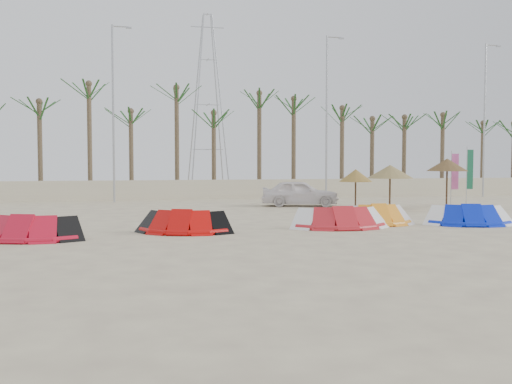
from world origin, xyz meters
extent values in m
plane|color=beige|center=(0.00, 0.00, 0.00)|extent=(120.00, 120.00, 0.00)
cube|color=beige|center=(0.00, 22.00, 0.65)|extent=(60.00, 0.30, 1.30)
cylinder|color=brown|center=(-4.00, 23.50, 3.25)|extent=(0.32, 0.32, 6.50)
ellipsoid|color=#194719|center=(-4.00, 23.50, 6.50)|extent=(4.00, 4.00, 2.40)
cylinder|color=brown|center=(6.00, 23.50, 3.25)|extent=(0.32, 0.32, 6.50)
ellipsoid|color=#194719|center=(6.00, 23.50, 6.50)|extent=(4.00, 4.00, 2.40)
cylinder|color=brown|center=(16.00, 23.50, 3.25)|extent=(0.32, 0.32, 6.50)
ellipsoid|color=#194719|center=(16.00, 23.50, 6.50)|extent=(4.00, 4.00, 2.40)
cylinder|color=brown|center=(24.00, 23.50, 3.25)|extent=(0.32, 0.32, 6.50)
ellipsoid|color=#194719|center=(24.00, 23.50, 6.50)|extent=(4.00, 4.00, 2.40)
cylinder|color=#A5A8AD|center=(-6.00, 20.00, 5.50)|extent=(0.14, 0.14, 11.00)
cylinder|color=#A5A8AD|center=(-5.50, 20.00, 10.90)|extent=(1.00, 0.08, 0.08)
cube|color=#A5A8AD|center=(-5.00, 20.00, 10.85)|extent=(0.35, 0.14, 0.10)
cylinder|color=#A5A8AD|center=(8.00, 20.00, 5.50)|extent=(0.14, 0.14, 11.00)
cylinder|color=#A5A8AD|center=(8.50, 20.00, 10.90)|extent=(1.00, 0.08, 0.08)
cube|color=#A5A8AD|center=(9.00, 20.00, 10.85)|extent=(0.35, 0.14, 0.10)
cylinder|color=#A5A8AD|center=(20.00, 20.00, 5.50)|extent=(0.14, 0.14, 11.00)
cylinder|color=#A5A8AD|center=(20.50, 20.00, 10.90)|extent=(1.00, 0.08, 0.08)
cube|color=#A5A8AD|center=(21.00, 20.00, 10.85)|extent=(0.35, 0.14, 0.10)
cylinder|color=red|center=(-8.31, 2.75, 0.10)|extent=(3.20, 1.23, 0.20)
cube|color=black|center=(-6.82, 2.85, 0.25)|extent=(0.92, 1.23, 0.40)
cylinder|color=#C30906|center=(-3.19, 3.54, 0.10)|extent=(2.95, 1.26, 0.20)
cube|color=black|center=(-4.57, 3.64, 0.25)|extent=(0.95, 1.24, 0.40)
cube|color=black|center=(-1.81, 3.64, 0.25)|extent=(0.95, 1.24, 0.40)
cylinder|color=red|center=(2.79, 3.70, 0.10)|extent=(3.38, 0.35, 0.20)
cube|color=white|center=(1.27, 3.80, 0.25)|extent=(0.65, 1.13, 0.40)
cube|color=white|center=(4.31, 3.80, 0.25)|extent=(0.65, 1.13, 0.40)
cylinder|color=orange|center=(4.66, 4.42, 0.10)|extent=(2.60, 0.35, 0.20)
cube|color=silver|center=(3.50, 4.52, 0.25)|extent=(0.66, 1.13, 0.40)
cube|color=silver|center=(5.83, 4.52, 0.25)|extent=(0.66, 1.13, 0.40)
cylinder|color=#0721D4|center=(8.23, 3.60, 0.10)|extent=(2.98, 1.11, 0.20)
cube|color=white|center=(6.85, 3.70, 0.25)|extent=(0.90, 1.23, 0.40)
cube|color=white|center=(9.60, 3.70, 0.25)|extent=(0.90, 1.23, 0.40)
cylinder|color=#4C331E|center=(7.22, 12.95, 1.01)|extent=(0.10, 0.10, 2.03)
cone|color=#A78039|center=(7.22, 12.95, 1.78)|extent=(1.85, 1.85, 0.70)
cylinder|color=#4C331E|center=(8.24, 10.78, 1.14)|extent=(0.10, 0.10, 2.28)
cone|color=#A18A50|center=(8.24, 10.78, 2.03)|extent=(2.39, 2.39, 0.70)
cylinder|color=#4C331E|center=(12.18, 11.86, 1.31)|extent=(0.10, 0.10, 2.62)
cone|color=brown|center=(12.18, 11.86, 2.37)|extent=(2.25, 2.25, 0.70)
cylinder|color=#A5A8AD|center=(13.10, 12.93, 1.59)|extent=(0.04, 0.04, 3.17)
cube|color=#F362BC|center=(13.32, 12.93, 1.97)|extent=(0.42, 0.09, 2.06)
cylinder|color=#A5A8AD|center=(13.37, 11.80, 1.70)|extent=(0.04, 0.04, 3.40)
cube|color=#135537|center=(13.59, 11.80, 2.11)|extent=(0.42, 0.07, 2.21)
imported|color=white|center=(4.47, 14.48, 0.75)|extent=(4.70, 2.87, 1.49)
camera|label=1|loc=(-5.05, -16.73, 2.54)|focal=40.00mm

